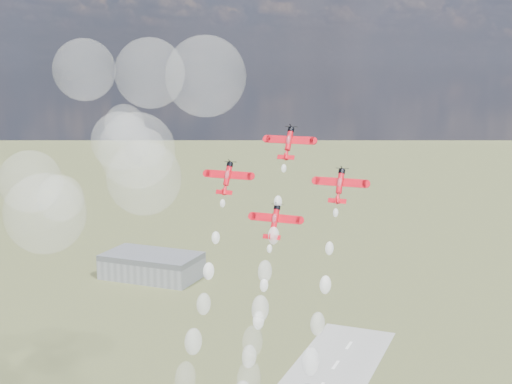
{
  "coord_description": "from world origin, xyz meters",
  "views": [
    {
      "loc": [
        66.04,
        -136.18,
        114.86
      ],
      "look_at": [
        9.34,
        5.37,
        85.96
      ],
      "focal_mm": 50.0,
      "sensor_mm": 36.0,
      "label": 1
    }
  ],
  "objects_px": {
    "plane_right": "(340,185)",
    "plane_left": "(227,177)",
    "plane_slot": "(275,221)",
    "hangar": "(152,266)",
    "plane_lead": "(289,142)"
  },
  "relations": [
    {
      "from": "plane_left",
      "to": "plane_right",
      "type": "bearing_deg",
      "value": 0.0
    },
    {
      "from": "plane_slot",
      "to": "plane_right",
      "type": "bearing_deg",
      "value": 18.46
    },
    {
      "from": "plane_right",
      "to": "plane_left",
      "type": "bearing_deg",
      "value": 180.0
    },
    {
      "from": "hangar",
      "to": "plane_lead",
      "type": "distance_m",
      "value": 235.59
    },
    {
      "from": "plane_lead",
      "to": "plane_right",
      "type": "height_order",
      "value": "plane_lead"
    },
    {
      "from": "plane_lead",
      "to": "hangar",
      "type": "bearing_deg",
      "value": 128.45
    },
    {
      "from": "plane_lead",
      "to": "plane_right",
      "type": "distance_m",
      "value": 15.61
    },
    {
      "from": "plane_lead",
      "to": "plane_left",
      "type": "relative_size",
      "value": 1.0
    },
    {
      "from": "plane_left",
      "to": "hangar",
      "type": "bearing_deg",
      "value": 125.05
    },
    {
      "from": "hangar",
      "to": "plane_left",
      "type": "bearing_deg",
      "value": -54.95
    },
    {
      "from": "hangar",
      "to": "plane_left",
      "type": "distance_m",
      "value": 228.74
    },
    {
      "from": "hangar",
      "to": "plane_right",
      "type": "distance_m",
      "value": 243.4
    },
    {
      "from": "plane_left",
      "to": "plane_slot",
      "type": "xyz_separation_m",
      "value": [
        12.79,
        -4.27,
        -7.87
      ]
    },
    {
      "from": "plane_lead",
      "to": "plane_right",
      "type": "relative_size",
      "value": 1.0
    },
    {
      "from": "plane_left",
      "to": "plane_slot",
      "type": "distance_m",
      "value": 15.61
    }
  ]
}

